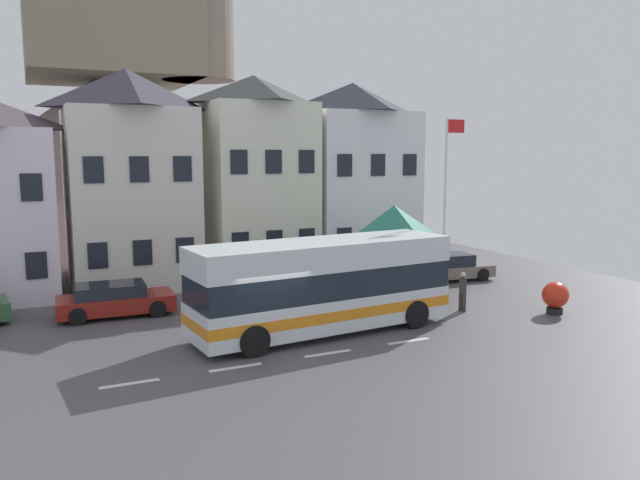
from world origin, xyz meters
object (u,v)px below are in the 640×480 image
pedestrian_02 (384,287)px  pedestrian_01 (463,290)px  pedestrian_00 (445,282)px  harbour_buoy (555,296)px  townhouse_03 (255,177)px  townhouse_02 (130,179)px  hilltop_castle (116,146)px  parked_car_00 (114,300)px  townhouse_04 (352,176)px  flagpole (446,195)px  parked_car_01 (447,267)px  bus_shelter (394,223)px  transit_bus (323,287)px  public_bench (383,276)px

pedestrian_02 → pedestrian_01: bearing=-37.6°
pedestrian_00 → harbour_buoy: size_ratio=1.32×
townhouse_03 → pedestrian_01: bearing=-65.2°
townhouse_02 → hilltop_castle: 18.34m
parked_car_00 → townhouse_04: bearing=24.3°
pedestrian_02 → flagpole: bearing=8.2°
pedestrian_00 → parked_car_01: bearing=51.7°
hilltop_castle → harbour_buoy: (12.18, -30.70, -6.03)m
townhouse_02 → bus_shelter: 12.36m
transit_bus → public_bench: size_ratio=6.26×
townhouse_03 → bus_shelter: (4.06, -6.67, -1.85)m
public_bench → parked_car_01: bearing=-3.3°
townhouse_03 → parked_car_01: 10.59m
transit_bus → bus_shelter: size_ratio=2.41×
parked_car_01 → townhouse_03: bearing=153.1°
pedestrian_02 → parked_car_01: bearing=30.5°
transit_bus → pedestrian_02: bearing=24.6°
hilltop_castle → pedestrian_01: size_ratio=21.51×
townhouse_02 → pedestrian_00: (11.08, -9.32, -4.08)m
townhouse_02 → pedestrian_00: 15.04m
townhouse_02 → townhouse_03: bearing=-1.3°
pedestrian_02 → public_bench: size_ratio=0.97×
bus_shelter → harbour_buoy: (3.82, -5.72, -2.45)m
hilltop_castle → parked_car_00: hilltop_castle is taller
townhouse_03 → harbour_buoy: bearing=-57.5°
townhouse_03 → pedestrian_02: size_ratio=6.80×
parked_car_01 → townhouse_04: bearing=120.7°
bus_shelter → parked_car_00: size_ratio=0.91×
public_bench → harbour_buoy: size_ratio=1.20×
hilltop_castle → public_bench: hilltop_castle is taller
townhouse_04 → flagpole: (0.12, -8.26, -0.54)m
townhouse_03 → parked_car_00: (-7.66, -5.31, -4.39)m
pedestrian_02 → public_bench: 4.17m
townhouse_04 → pedestrian_00: 10.16m
transit_bus → pedestrian_00: 6.60m
townhouse_04 → townhouse_03: bearing=-178.8°
parked_car_00 → flagpole: size_ratio=0.57×
townhouse_04 → hilltop_castle: 20.79m
hilltop_castle → bus_shelter: (8.36, -24.97, -3.57)m
townhouse_03 → parked_car_00: bearing=-145.3°
parked_car_00 → parked_car_01: 15.73m
parked_car_01 → flagpole: bearing=-122.8°
pedestrian_01 → flagpole: (0.88, 2.39, 3.57)m
public_bench → harbour_buoy: 8.05m
parked_car_01 → pedestrian_00: (-3.08, -3.91, 0.30)m
pedestrian_00 → pedestrian_02: bearing=167.9°
townhouse_04 → parked_car_00: (-13.28, -5.43, -4.34)m
pedestrian_00 → harbour_buoy: (2.89, -3.21, -0.23)m
harbour_buoy → transit_bus: bearing=170.1°
hilltop_castle → public_bench: size_ratio=22.27×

